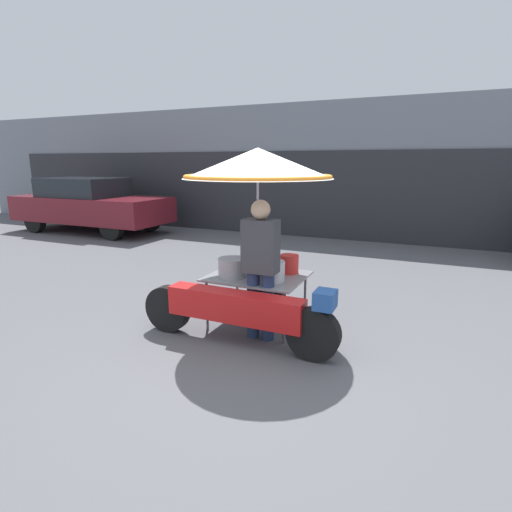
# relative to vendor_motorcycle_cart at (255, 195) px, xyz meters

# --- Properties ---
(ground_plane) EXTENTS (36.00, 36.00, 0.00)m
(ground_plane) POSITION_rel_vendor_motorcycle_cart_xyz_m (0.27, -0.76, -1.59)
(ground_plane) COLOR #56565B
(shopfront_building) EXTENTS (28.00, 2.06, 3.45)m
(shopfront_building) POSITION_rel_vendor_motorcycle_cart_xyz_m (0.27, 7.07, 0.13)
(shopfront_building) COLOR gray
(shopfront_building) RESTS_ON ground
(vendor_motorcycle_cart) EXTENTS (2.32, 1.72, 2.11)m
(vendor_motorcycle_cart) POSITION_rel_vendor_motorcycle_cart_xyz_m (0.00, 0.00, 0.00)
(vendor_motorcycle_cart) COLOR black
(vendor_motorcycle_cart) RESTS_ON ground
(vendor_person) EXTENTS (0.38, 0.22, 1.57)m
(vendor_person) POSITION_rel_vendor_motorcycle_cart_xyz_m (0.19, -0.28, -0.71)
(vendor_person) COLOR navy
(vendor_person) RESTS_ON ground
(parked_car) EXTENTS (4.56, 1.78, 1.52)m
(parked_car) POSITION_rel_vendor_motorcycle_cart_xyz_m (-7.08, 4.30, -0.80)
(parked_car) COLOR black
(parked_car) RESTS_ON ground
(potted_plant) EXTENTS (0.67, 0.67, 0.90)m
(potted_plant) POSITION_rel_vendor_motorcycle_cart_xyz_m (-8.59, 5.43, -1.09)
(potted_plant) COLOR gray
(potted_plant) RESTS_ON ground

